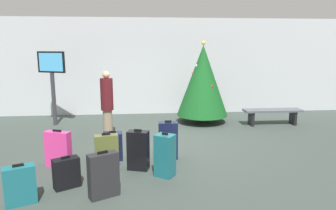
{
  "coord_description": "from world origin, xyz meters",
  "views": [
    {
      "loc": [
        -0.55,
        -7.28,
        2.36
      ],
      "look_at": [
        0.13,
        0.29,
        0.9
      ],
      "focal_mm": 32.69,
      "sensor_mm": 36.0,
      "label": 1
    }
  ],
  "objects_px": {
    "holiday_tree": "(203,81)",
    "suitcase_4": "(103,175)",
    "suitcase_7": "(113,146)",
    "suitcase_8": "(107,153)",
    "suitcase_6": "(165,155)",
    "flight_info_kiosk": "(52,74)",
    "suitcase_2": "(138,150)",
    "suitcase_5": "(168,140)",
    "suitcase_1": "(58,149)",
    "suitcase_0": "(66,173)",
    "waiting_bench": "(273,113)",
    "traveller_0": "(107,103)",
    "suitcase_3": "(20,185)"
  },
  "relations": [
    {
      "from": "holiday_tree",
      "to": "suitcase_4",
      "type": "xyz_separation_m",
      "value": [
        -2.52,
        -4.69,
        -0.96
      ]
    },
    {
      "from": "suitcase_4",
      "to": "suitcase_7",
      "type": "height_order",
      "value": "suitcase_4"
    },
    {
      "from": "suitcase_8",
      "to": "suitcase_7",
      "type": "bearing_deg",
      "value": 84.2
    },
    {
      "from": "holiday_tree",
      "to": "suitcase_6",
      "type": "xyz_separation_m",
      "value": [
        -1.49,
        -3.98,
        -0.93
      ]
    },
    {
      "from": "flight_info_kiosk",
      "to": "suitcase_4",
      "type": "distance_m",
      "value": 5.32
    },
    {
      "from": "suitcase_2",
      "to": "suitcase_5",
      "type": "height_order",
      "value": "suitcase_5"
    },
    {
      "from": "suitcase_8",
      "to": "suitcase_1",
      "type": "bearing_deg",
      "value": 161.2
    },
    {
      "from": "suitcase_4",
      "to": "suitcase_5",
      "type": "bearing_deg",
      "value": 53.96
    },
    {
      "from": "holiday_tree",
      "to": "flight_info_kiosk",
      "type": "xyz_separation_m",
      "value": [
        -4.54,
        0.08,
        0.24
      ]
    },
    {
      "from": "suitcase_5",
      "to": "suitcase_0",
      "type": "bearing_deg",
      "value": -146.37
    },
    {
      "from": "waiting_bench",
      "to": "traveller_0",
      "type": "height_order",
      "value": "traveller_0"
    },
    {
      "from": "traveller_0",
      "to": "suitcase_7",
      "type": "relative_size",
      "value": 2.81
    },
    {
      "from": "suitcase_4",
      "to": "suitcase_2",
      "type": "bearing_deg",
      "value": 63.11
    },
    {
      "from": "suitcase_1",
      "to": "suitcase_5",
      "type": "bearing_deg",
      "value": 6.51
    },
    {
      "from": "suitcase_5",
      "to": "suitcase_6",
      "type": "xyz_separation_m",
      "value": [
        -0.14,
        -0.9,
        -0.0
      ]
    },
    {
      "from": "flight_info_kiosk",
      "to": "suitcase_4",
      "type": "height_order",
      "value": "flight_info_kiosk"
    },
    {
      "from": "suitcase_0",
      "to": "suitcase_5",
      "type": "xyz_separation_m",
      "value": [
        1.83,
        1.22,
        0.14
      ]
    },
    {
      "from": "suitcase_1",
      "to": "suitcase_6",
      "type": "xyz_separation_m",
      "value": [
        2.07,
        -0.65,
        0.04
      ]
    },
    {
      "from": "suitcase_2",
      "to": "suitcase_6",
      "type": "relative_size",
      "value": 0.97
    },
    {
      "from": "flight_info_kiosk",
      "to": "suitcase_8",
      "type": "relative_size",
      "value": 2.91
    },
    {
      "from": "suitcase_4",
      "to": "suitcase_5",
      "type": "height_order",
      "value": "suitcase_5"
    },
    {
      "from": "suitcase_0",
      "to": "suitcase_6",
      "type": "relative_size",
      "value": 0.67
    },
    {
      "from": "suitcase_2",
      "to": "suitcase_8",
      "type": "distance_m",
      "value": 0.6
    },
    {
      "from": "flight_info_kiosk",
      "to": "suitcase_2",
      "type": "height_order",
      "value": "flight_info_kiosk"
    },
    {
      "from": "waiting_bench",
      "to": "suitcase_2",
      "type": "bearing_deg",
      "value": -142.57
    },
    {
      "from": "flight_info_kiosk",
      "to": "suitcase_7",
      "type": "bearing_deg",
      "value": -57.13
    },
    {
      "from": "waiting_bench",
      "to": "suitcase_1",
      "type": "distance_m",
      "value": 6.3
    },
    {
      "from": "suitcase_7",
      "to": "suitcase_5",
      "type": "bearing_deg",
      "value": -1.86
    },
    {
      "from": "suitcase_4",
      "to": "suitcase_1",
      "type": "bearing_deg",
      "value": 127.55
    },
    {
      "from": "flight_info_kiosk",
      "to": "suitcase_8",
      "type": "distance_m",
      "value": 4.4
    },
    {
      "from": "waiting_bench",
      "to": "suitcase_5",
      "type": "height_order",
      "value": "suitcase_5"
    },
    {
      "from": "suitcase_0",
      "to": "suitcase_8",
      "type": "relative_size",
      "value": 0.73
    },
    {
      "from": "waiting_bench",
      "to": "traveller_0",
      "type": "xyz_separation_m",
      "value": [
        -4.85,
        -0.96,
        0.56
      ]
    },
    {
      "from": "suitcase_5",
      "to": "suitcase_7",
      "type": "xyz_separation_m",
      "value": [
        -1.16,
        0.04,
        -0.11
      ]
    },
    {
      "from": "holiday_tree",
      "to": "suitcase_7",
      "type": "xyz_separation_m",
      "value": [
        -2.52,
        -3.04,
        -1.03
      ]
    },
    {
      "from": "suitcase_6",
      "to": "suitcase_7",
      "type": "xyz_separation_m",
      "value": [
        -1.02,
        0.94,
        -0.1
      ]
    },
    {
      "from": "suitcase_3",
      "to": "suitcase_6",
      "type": "height_order",
      "value": "suitcase_6"
    },
    {
      "from": "suitcase_0",
      "to": "suitcase_1",
      "type": "relative_size",
      "value": 0.74
    },
    {
      "from": "suitcase_4",
      "to": "suitcase_5",
      "type": "relative_size",
      "value": 0.91
    },
    {
      "from": "flight_info_kiosk",
      "to": "suitcase_7",
      "type": "xyz_separation_m",
      "value": [
        2.02,
        -3.13,
        -1.27
      ]
    },
    {
      "from": "flight_info_kiosk",
      "to": "suitcase_2",
      "type": "xyz_separation_m",
      "value": [
        2.55,
        -3.71,
        -1.17
      ]
    },
    {
      "from": "flight_info_kiosk",
      "to": "suitcase_0",
      "type": "height_order",
      "value": "flight_info_kiosk"
    },
    {
      "from": "holiday_tree",
      "to": "suitcase_8",
      "type": "height_order",
      "value": "holiday_tree"
    },
    {
      "from": "suitcase_2",
      "to": "flight_info_kiosk",
      "type": "bearing_deg",
      "value": 124.58
    },
    {
      "from": "suitcase_7",
      "to": "suitcase_1",
      "type": "bearing_deg",
      "value": -164.51
    },
    {
      "from": "suitcase_1",
      "to": "suitcase_2",
      "type": "height_order",
      "value": "suitcase_2"
    },
    {
      "from": "holiday_tree",
      "to": "suitcase_3",
      "type": "height_order",
      "value": "holiday_tree"
    },
    {
      "from": "traveller_0",
      "to": "suitcase_7",
      "type": "xyz_separation_m",
      "value": [
        0.26,
        -1.56,
        -0.64
      ]
    },
    {
      "from": "suitcase_0",
      "to": "suitcase_4",
      "type": "bearing_deg",
      "value": -30.16
    },
    {
      "from": "suitcase_1",
      "to": "suitcase_5",
      "type": "distance_m",
      "value": 2.22
    }
  ]
}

